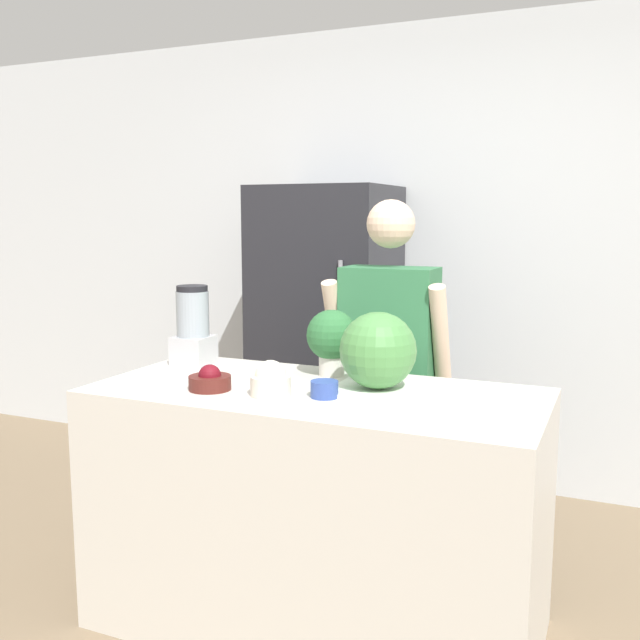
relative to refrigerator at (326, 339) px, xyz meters
name	(u,v)px	position (x,y,z in m)	size (l,w,h in m)	color
wall_back	(436,258)	(0.53, 0.36, 0.45)	(8.00, 0.06, 2.60)	silver
counter_island	(316,509)	(0.53, -1.34, -0.39)	(1.63, 0.75, 0.91)	beige
refrigerator	(326,339)	(0.00, 0.00, 0.00)	(0.72, 0.65, 1.70)	#232328
person	(389,379)	(0.60, -0.71, -0.03)	(0.54, 0.26, 1.61)	#4C608C
cutting_board	(379,390)	(0.75, -1.29, 0.07)	(0.33, 0.29, 0.01)	white
watermelon	(378,350)	(0.74, -1.29, 0.22)	(0.27, 0.27, 0.27)	#4C8C47
bowl_cherries	(210,380)	(0.18, -1.50, 0.10)	(0.15, 0.15, 0.09)	#511E19
bowl_cream	(271,381)	(0.42, -1.48, 0.12)	(0.14, 0.14, 0.13)	beige
bowl_small_blue	(324,389)	(0.60, -1.43, 0.09)	(0.10, 0.10, 0.06)	#334C9E
blender	(193,327)	(-0.13, -1.14, 0.22)	(0.15, 0.15, 0.33)	#B7B7BC
potted_plant	(332,338)	(0.49, -1.11, 0.22)	(0.20, 0.20, 0.26)	beige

